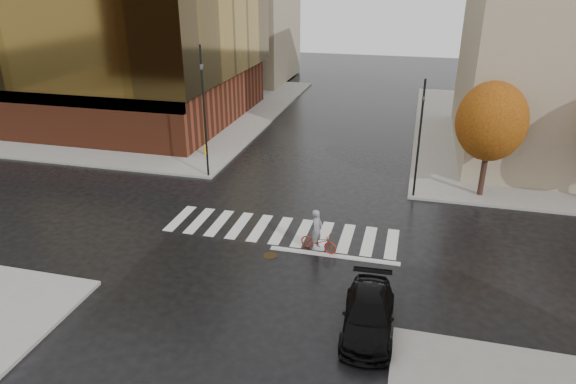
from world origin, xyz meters
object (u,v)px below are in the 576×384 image
Objects in this scene: traffic_light_nw at (204,103)px; traffic_light_ne at (420,133)px; fire_hydrant at (205,149)px; cyclist at (318,237)px; sedan at (368,314)px.

traffic_light_nw is 12.63m from traffic_light_ne.
cyclist is at bearing -47.03° from fire_hydrant.
traffic_light_ne reaches higher than sedan.
cyclist is 3.13× the size of fire_hydrant.
fire_hydrant is at bearing -146.95° from traffic_light_nw.
fire_hydrant is (-14.36, 3.70, -3.36)m from traffic_light_ne.
sedan is at bearing -136.03° from cyclist.
traffic_light_ne reaches higher than fire_hydrant.
cyclist is 15.03m from fire_hydrant.
sedan is 2.15× the size of cyclist.
sedan is 5.88m from cyclist.
traffic_light_ne is (4.11, 7.30, 3.17)m from cyclist.
sedan is 0.67× the size of traffic_light_ne.
traffic_light_ne is at bearing -14.45° from fire_hydrant.
traffic_light_nw reaches higher than traffic_light_ne.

